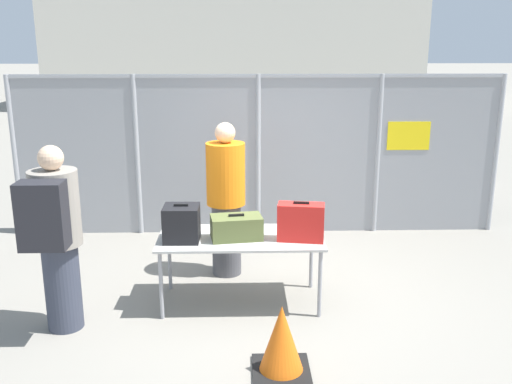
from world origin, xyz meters
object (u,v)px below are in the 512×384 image
Objects in this scene: traffic_cone at (281,342)px; suitcase_black at (182,223)px; suitcase_olive at (236,227)px; utility_trailer at (379,167)px; suitcase_red at (301,222)px; security_worker_near at (226,198)px; inspection_table at (241,242)px; traveler_hooded at (55,233)px.

suitcase_black is at bearing 126.91° from traffic_cone.
suitcase_olive is 0.15× the size of utility_trailer.
suitcase_olive is at bearing 174.20° from suitcase_red.
suitcase_olive is 0.85m from security_worker_near.
suitcase_red is (0.61, -0.12, 0.25)m from inspection_table.
inspection_table is 0.46× the size of utility_trailer.
suitcase_red reaches higher than traffic_cone.
suitcase_red is 0.81× the size of traffic_cone.
suitcase_olive is 1.45m from traffic_cone.
security_worker_near reaches higher than traveler_hooded.
traffic_cone is (0.50, -2.12, -0.65)m from security_worker_near.
utility_trailer reaches higher than traffic_cone.
utility_trailer is at bearing 67.90° from suitcase_red.
suitcase_olive is 0.30× the size of security_worker_near.
inspection_table is at bearing 53.65° from suitcase_olive.
suitcase_olive reaches higher than traffic_cone.
inspection_table is 3.08× the size of suitcase_olive.
suitcase_olive is (0.55, 0.04, -0.06)m from suitcase_black.
utility_trailer is at bearing -116.27° from security_worker_near.
security_worker_near is at bearing 53.13° from traveler_hooded.
suitcase_olive is at bearing -126.35° from inspection_table.
utility_trailer is at bearing 61.33° from inspection_table.
inspection_table is 0.19m from suitcase_olive.
inspection_table is 0.95× the size of traveler_hooded.
traffic_cone is at bearing -53.09° from suitcase_black.
traffic_cone is at bearing 112.03° from security_worker_near.
inspection_table is 5.35m from utility_trailer.
security_worker_near is (-0.13, 0.84, 0.08)m from suitcase_olive.
traffic_cone is at bearing -73.54° from suitcase_olive.
security_worker_near reaches higher than suitcase_black.
security_worker_near is at bearing -124.96° from utility_trailer.
inspection_table is at bearing -118.67° from utility_trailer.
suitcase_black is 0.21× the size of traveler_hooded.
traffic_cone is (-2.23, -6.02, -0.12)m from utility_trailer.
traffic_cone is (0.34, -1.33, -0.40)m from inspection_table.
traffic_cone is at bearing -8.87° from traveler_hooded.
inspection_table is at bearing 168.75° from suitcase_red.
suitcase_black reaches higher than traffic_cone.
traveler_hooded is 6.79m from utility_trailer.
traveler_hooded reaches higher than suitcase_red.
utility_trailer is (3.16, 4.79, -0.51)m from suitcase_black.
suitcase_red is at bearing 22.63° from traveler_hooded.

